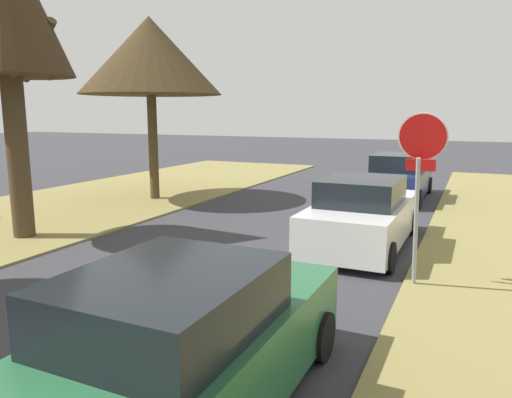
{
  "coord_description": "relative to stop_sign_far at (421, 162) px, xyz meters",
  "views": [
    {
      "loc": [
        4.59,
        4.1,
        2.97
      ],
      "look_at": [
        1.25,
        11.43,
        1.52
      ],
      "focal_mm": 33.81,
      "sensor_mm": 36.0,
      "label": 1
    }
  ],
  "objects": [
    {
      "name": "street_tree_left_far",
      "position": [
        -9.21,
        5.14,
        2.64
      ],
      "size": [
        4.72,
        4.72,
        6.03
      ],
      "color": "#4D4027",
      "rests_on": "grass_verge_left"
    },
    {
      "name": "stop_sign_far",
      "position": [
        0.0,
        0.0,
        0.0
      ],
      "size": [
        0.81,
        0.6,
        2.93
      ],
      "color": "#9EA0A5",
      "rests_on": "grass_verge_right"
    },
    {
      "name": "parked_sedan_green",
      "position": [
        -1.61,
        -4.78,
        -1.44
      ],
      "size": [
        1.97,
        4.41,
        1.57
      ],
      "color": "#28663D",
      "rests_on": "ground"
    },
    {
      "name": "parked_sedan_navy",
      "position": [
        -1.59,
        8.84,
        -1.44
      ],
      "size": [
        1.97,
        4.41,
        1.57
      ],
      "color": "navy",
      "rests_on": "ground"
    },
    {
      "name": "parked_sedan_white",
      "position": [
        -1.38,
        2.15,
        -1.44
      ],
      "size": [
        1.97,
        4.41,
        1.57
      ],
      "color": "white",
      "rests_on": "ground"
    },
    {
      "name": "street_tree_left_mid_b",
      "position": [
        -8.91,
        -0.46,
        3.23
      ],
      "size": [
        2.81,
        2.81,
        7.19
      ],
      "color": "#493825",
      "rests_on": "grass_verge_left"
    }
  ]
}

